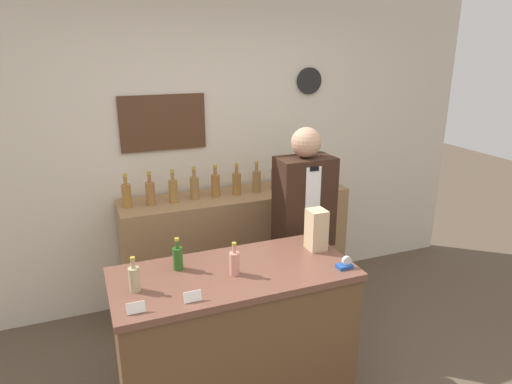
# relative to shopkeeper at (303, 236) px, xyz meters

# --- Properties ---
(back_wall) EXTENTS (5.20, 0.09, 2.70)m
(back_wall) POSITION_rel_shopkeeper_xyz_m (-0.47, 0.91, 0.53)
(back_wall) COLOR beige
(back_wall) RESTS_ON ground_plane
(back_shelf) EXTENTS (1.93, 0.47, 1.01)m
(back_shelf) POSITION_rel_shopkeeper_xyz_m (-0.32, 0.62, -0.32)
(back_shelf) COLOR #9E754C
(back_shelf) RESTS_ON ground_plane
(display_counter) EXTENTS (1.39, 0.64, 0.97)m
(display_counter) POSITION_rel_shopkeeper_xyz_m (-0.76, -0.59, -0.34)
(display_counter) COLOR brown
(display_counter) RESTS_ON ground_plane
(shopkeeper) EXTENTS (0.42, 0.26, 1.66)m
(shopkeeper) POSITION_rel_shopkeeper_xyz_m (0.00, 0.00, 0.00)
(shopkeeper) COLOR #331E14
(shopkeeper) RESTS_ON ground_plane
(potted_plant) EXTENTS (0.23, 0.23, 0.31)m
(potted_plant) POSITION_rel_shopkeeper_xyz_m (0.44, 0.60, 0.35)
(potted_plant) COLOR #4C3D2D
(potted_plant) RESTS_ON back_shelf
(paper_bag) EXTENTS (0.11, 0.12, 0.26)m
(paper_bag) POSITION_rel_shopkeeper_xyz_m (-0.17, -0.50, 0.27)
(paper_bag) COLOR tan
(paper_bag) RESTS_ON display_counter
(tape_dispenser) EXTENTS (0.09, 0.06, 0.07)m
(tape_dispenser) POSITION_rel_shopkeeper_xyz_m (-0.14, -0.80, 0.17)
(tape_dispenser) COLOR #1E4799
(tape_dispenser) RESTS_ON display_counter
(price_card_left) EXTENTS (0.09, 0.02, 0.06)m
(price_card_left) POSITION_rel_shopkeeper_xyz_m (-1.34, -0.83, 0.17)
(price_card_left) COLOR white
(price_card_left) RESTS_ON display_counter
(price_card_right) EXTENTS (0.09, 0.02, 0.06)m
(price_card_right) POSITION_rel_shopkeeper_xyz_m (-1.06, -0.83, 0.17)
(price_card_right) COLOR white
(price_card_right) RESTS_ON display_counter
(counter_bottle_0) EXTENTS (0.06, 0.06, 0.19)m
(counter_bottle_0) POSITION_rel_shopkeeper_xyz_m (-1.31, -0.61, 0.22)
(counter_bottle_0) COLOR tan
(counter_bottle_0) RESTS_ON display_counter
(counter_bottle_1) EXTENTS (0.06, 0.06, 0.19)m
(counter_bottle_1) POSITION_rel_shopkeeper_xyz_m (-1.05, -0.45, 0.22)
(counter_bottle_1) COLOR #285B1E
(counter_bottle_1) RESTS_ON display_counter
(counter_bottle_2) EXTENTS (0.06, 0.06, 0.19)m
(counter_bottle_2) POSITION_rel_shopkeeper_xyz_m (-0.77, -0.63, 0.22)
(counter_bottle_2) COLOR tan
(counter_bottle_2) RESTS_ON display_counter
(shelf_bottle_0) EXTENTS (0.07, 0.07, 0.27)m
(shelf_bottle_0) POSITION_rel_shopkeeper_xyz_m (-1.21, 0.62, 0.29)
(shelf_bottle_0) COLOR #A06F31
(shelf_bottle_0) RESTS_ON back_shelf
(shelf_bottle_1) EXTENTS (0.07, 0.07, 0.27)m
(shelf_bottle_1) POSITION_rel_shopkeeper_xyz_m (-1.03, 0.61, 0.29)
(shelf_bottle_1) COLOR #9D6737
(shelf_bottle_1) RESTS_ON back_shelf
(shelf_bottle_2) EXTENTS (0.07, 0.07, 0.27)m
(shelf_bottle_2) POSITION_rel_shopkeeper_xyz_m (-0.85, 0.60, 0.29)
(shelf_bottle_2) COLOR olive
(shelf_bottle_2) RESTS_ON back_shelf
(shelf_bottle_3) EXTENTS (0.07, 0.07, 0.27)m
(shelf_bottle_3) POSITION_rel_shopkeeper_xyz_m (-0.67, 0.63, 0.29)
(shelf_bottle_3) COLOR olive
(shelf_bottle_3) RESTS_ON back_shelf
(shelf_bottle_4) EXTENTS (0.07, 0.07, 0.27)m
(shelf_bottle_4) POSITION_rel_shopkeeper_xyz_m (-0.49, 0.63, 0.29)
(shelf_bottle_4) COLOR olive
(shelf_bottle_4) RESTS_ON back_shelf
(shelf_bottle_5) EXTENTS (0.07, 0.07, 0.27)m
(shelf_bottle_5) POSITION_rel_shopkeeper_xyz_m (-0.32, 0.61, 0.29)
(shelf_bottle_5) COLOR olive
(shelf_bottle_5) RESTS_ON back_shelf
(shelf_bottle_6) EXTENTS (0.07, 0.07, 0.27)m
(shelf_bottle_6) POSITION_rel_shopkeeper_xyz_m (-0.14, 0.61, 0.29)
(shelf_bottle_6) COLOR olive
(shelf_bottle_6) RESTS_ON back_shelf
(shelf_bottle_7) EXTENTS (0.07, 0.07, 0.27)m
(shelf_bottle_7) POSITION_rel_shopkeeper_xyz_m (0.04, 0.62, 0.29)
(shelf_bottle_7) COLOR olive
(shelf_bottle_7) RESTS_ON back_shelf
(shelf_bottle_8) EXTENTS (0.07, 0.07, 0.27)m
(shelf_bottle_8) POSITION_rel_shopkeeper_xyz_m (0.22, 0.61, 0.29)
(shelf_bottle_8) COLOR #9F6A35
(shelf_bottle_8) RESTS_ON back_shelf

